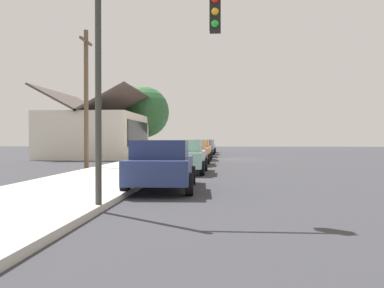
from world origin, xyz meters
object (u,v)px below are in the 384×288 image
Objects in this scene: car_coral at (192,152)px; car_silver at (207,146)px; car_cherry at (202,148)px; utility_pole_wooden at (86,96)px; car_seafoam at (184,156)px; fire_hydrant_red at (178,154)px; car_skyblue at (206,147)px; shade_tree at (144,112)px; traffic_light_main at (145,54)px; car_navy at (162,164)px; car_mustard at (199,150)px.

car_silver is at bearing 2.29° from car_coral.
car_cherry is 0.60× the size of utility_pole_wooden.
car_seafoam reaches higher than fire_hydrant_red.
car_skyblue is 0.65× the size of shade_tree.
shade_tree is 10.02× the size of fire_hydrant_red.
car_coral is at bearing 179.88° from car_skyblue.
car_coral is at bearing -159.23° from shade_tree.
traffic_light_main is (-29.24, -0.29, 2.68)m from car_cherry.
car_seafoam is 1.05× the size of car_coral.
car_navy and car_mustard have the same top height.
car_navy is at bearing -167.92° from shade_tree.
car_skyblue is (18.08, -0.06, 0.00)m from car_coral.
car_mustard is 6.20m from car_cherry.
car_seafoam and car_skyblue have the same top height.
car_navy is at bearing -177.80° from car_coral.
utility_pole_wooden is (8.71, 5.42, 3.11)m from car_navy.
utility_pole_wooden is (-10.23, 5.49, 3.11)m from car_mustard.
car_navy is 37.45m from car_silver.
car_seafoam is 1.02× the size of car_silver.
traffic_light_main is 0.69× the size of utility_pole_wooden.
car_coral and car_mustard have the same top height.
car_skyblue is (11.97, -0.00, -0.00)m from car_mustard.
car_navy is at bearing -175.34° from fire_hydrant_red.
car_cherry is at bearing -18.10° from utility_pole_wooden.
car_coral is 0.84× the size of traffic_light_main.
shade_tree is at bearing 102.34° from car_skyblue.
car_navy is 30.41m from shade_tree.
shade_tree reaches higher than traffic_light_main.
car_silver is 0.63× the size of shade_tree.
car_cherry is (18.56, 0.15, -0.00)m from car_seafoam.
car_silver is (24.61, 0.03, 0.00)m from car_coral.
utility_pole_wooden is at bearing -177.53° from shade_tree.
utility_pole_wooden is at bearing 151.81° from car_mustard.
traffic_light_main is at bearing -178.99° from car_seafoam.
fire_hydrant_red is at bearing 2.01° from car_navy.
car_seafoam is (6.58, -0.10, -0.00)m from car_navy.
car_coral is 0.58× the size of utility_pole_wooden.
car_navy is 0.68× the size of shade_tree.
car_navy is 4.90m from traffic_light_main.
traffic_light_main reaches higher than car_navy.
car_seafoam is at bearing -176.93° from car_coral.
car_cherry is 0.98× the size of car_skyblue.
car_seafoam is 11.00m from fire_hydrant_red.
car_cherry and car_skyblue have the same top height.
utility_pole_wooden reaches higher than traffic_light_main.
shade_tree reaches higher than car_mustard.
shade_tree is at bearing 23.00° from car_coral.
traffic_light_main is at bearing -176.99° from car_coral.
car_seafoam is at bearing 178.77° from car_cherry.
car_silver is at bearing 0.89° from car_skyblue.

